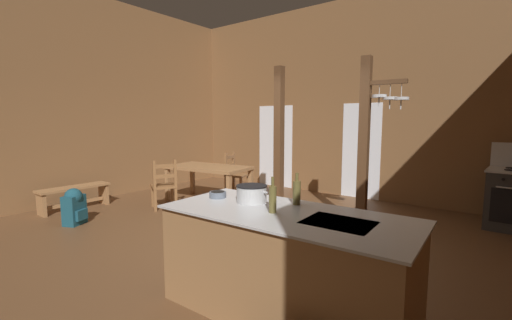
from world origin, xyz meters
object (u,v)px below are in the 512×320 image
at_px(ladderback_chair_near_window, 164,185).
at_px(mixing_bowl_on_counter, 218,195).
at_px(bench_along_left_wall, 74,194).
at_px(stockpot_on_counter, 252,194).
at_px(bottle_short_on_counter, 273,198).
at_px(dining_table, 209,170).
at_px(backpack, 74,205).
at_px(ladderback_chair_by_post, 235,174).
at_px(kitchen_island, 285,263).
at_px(bottle_tall_on_counter, 297,192).

relative_size(ladderback_chair_near_window, mixing_bowl_on_counter, 5.56).
distance_m(bench_along_left_wall, stockpot_on_counter, 4.64).
xyz_separation_m(stockpot_on_counter, bottle_short_on_counter, (0.37, -0.18, 0.04)).
xyz_separation_m(dining_table, backpack, (-0.59, -2.46, -0.34)).
xyz_separation_m(dining_table, bench_along_left_wall, (-1.55, -2.02, -0.35)).
relative_size(backpack, bottle_short_on_counter, 1.94).
bearing_deg(ladderback_chair_by_post, kitchen_island, -44.00).
distance_m(stockpot_on_counter, bottle_short_on_counter, 0.41).
xyz_separation_m(backpack, bottle_short_on_counter, (3.98, -0.13, 0.71)).
height_order(kitchen_island, bottle_tall_on_counter, bottle_tall_on_counter).
bearing_deg(kitchen_island, bottle_short_on_counter, -141.69).
xyz_separation_m(ladderback_chair_by_post, mixing_bowl_on_counter, (2.68, -3.35, 0.48)).
bearing_deg(bench_along_left_wall, mixing_bowl_on_counter, -6.01).
distance_m(bottle_tall_on_counter, bottle_short_on_counter, 0.37).
bearing_deg(ladderback_chair_near_window, dining_table, 75.93).
height_order(bench_along_left_wall, backpack, backpack).
xyz_separation_m(bench_along_left_wall, stockpot_on_counter, (4.58, -0.38, 0.69)).
height_order(kitchen_island, backpack, kitchen_island).
bearing_deg(stockpot_on_counter, kitchen_island, -13.90).
height_order(dining_table, ladderback_chair_by_post, ladderback_chair_by_post).
bearing_deg(kitchen_island, backpack, 179.20).
height_order(ladderback_chair_by_post, stockpot_on_counter, stockpot_on_counter).
xyz_separation_m(dining_table, bottle_short_on_counter, (3.39, -2.58, 0.38)).
bearing_deg(kitchen_island, bottle_tall_on_counter, 102.84).
distance_m(bench_along_left_wall, backpack, 1.06).
bearing_deg(stockpot_on_counter, bench_along_left_wall, 175.24).
bearing_deg(ladderback_chair_by_post, bench_along_left_wall, -117.33).
xyz_separation_m(stockpot_on_counter, mixing_bowl_on_counter, (-0.39, -0.06, -0.05)).
bearing_deg(ladderback_chair_by_post, ladderback_chair_near_window, -95.94).
bearing_deg(bottle_tall_on_counter, bottle_short_on_counter, -92.99).
relative_size(ladderback_chair_near_window, bottle_short_on_counter, 3.09).
bearing_deg(kitchen_island, ladderback_chair_by_post, 136.00).
bearing_deg(ladderback_chair_by_post, bottle_short_on_counter, -45.29).
distance_m(kitchen_island, bench_along_left_wall, 5.06).
height_order(bench_along_left_wall, stockpot_on_counter, stockpot_on_counter).
bearing_deg(kitchen_island, bench_along_left_wall, 174.40).
bearing_deg(ladderback_chair_near_window, bottle_tall_on_counter, -19.13).
xyz_separation_m(backpack, mixing_bowl_on_counter, (3.22, -0.00, 0.62)).
bearing_deg(bench_along_left_wall, bottle_short_on_counter, -6.49).
height_order(kitchen_island, ladderback_chair_near_window, ladderback_chair_near_window).
relative_size(dining_table, bench_along_left_wall, 1.43).
height_order(backpack, bottle_tall_on_counter, bottle_tall_on_counter).
bearing_deg(kitchen_island, dining_table, 144.17).
height_order(backpack, stockpot_on_counter, stockpot_on_counter).
bearing_deg(bottle_short_on_counter, stockpot_on_counter, 153.78).
height_order(bench_along_left_wall, mixing_bowl_on_counter, mixing_bowl_on_counter).
bearing_deg(bottle_short_on_counter, bench_along_left_wall, 173.51).
relative_size(mixing_bowl_on_counter, bottle_short_on_counter, 0.56).
bearing_deg(ladderback_chair_near_window, bottle_short_on_counter, -24.19).
bearing_deg(dining_table, mixing_bowl_on_counter, -43.02).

